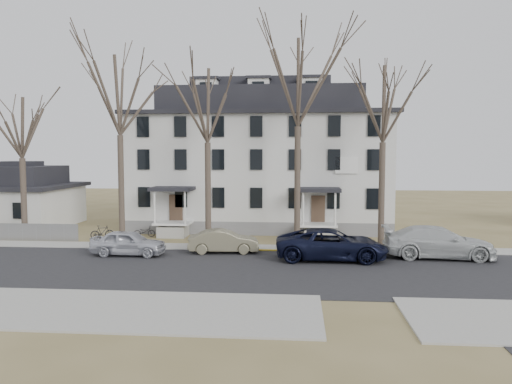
# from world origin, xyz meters

# --- Properties ---
(ground) EXTENTS (120.00, 120.00, 0.00)m
(ground) POSITION_xyz_m (0.00, 0.00, 0.00)
(ground) COLOR olive
(ground) RESTS_ON ground
(main_road) EXTENTS (120.00, 10.00, 0.04)m
(main_road) POSITION_xyz_m (0.00, 2.00, 0.00)
(main_road) COLOR #27272A
(main_road) RESTS_ON ground
(far_sidewalk) EXTENTS (120.00, 2.00, 0.08)m
(far_sidewalk) POSITION_xyz_m (0.00, 8.00, 0.00)
(far_sidewalk) COLOR #A09F97
(far_sidewalk) RESTS_ON ground
(near_sidewalk_left) EXTENTS (20.00, 5.00, 0.08)m
(near_sidewalk_left) POSITION_xyz_m (-8.00, -5.00, 0.00)
(near_sidewalk_left) COLOR #A09F97
(near_sidewalk_left) RESTS_ON ground
(yellow_curb) EXTENTS (14.00, 0.25, 0.06)m
(yellow_curb) POSITION_xyz_m (5.00, 7.10, 0.00)
(yellow_curb) COLOR gold
(yellow_curb) RESTS_ON ground
(boarding_house) EXTENTS (20.80, 12.36, 12.05)m
(boarding_house) POSITION_xyz_m (-2.00, 17.95, 5.38)
(boarding_house) COLOR slate
(boarding_house) RESTS_ON ground
(small_house) EXTENTS (8.70, 8.70, 5.00)m
(small_house) POSITION_xyz_m (-22.00, 16.00, 2.25)
(small_house) COLOR silver
(small_house) RESTS_ON ground
(tree_far_left) EXTENTS (8.40, 8.40, 13.72)m
(tree_far_left) POSITION_xyz_m (-11.00, 9.80, 10.34)
(tree_far_left) COLOR #473B31
(tree_far_left) RESTS_ON ground
(tree_mid_left) EXTENTS (7.80, 7.80, 12.74)m
(tree_mid_left) POSITION_xyz_m (-5.00, 9.80, 9.60)
(tree_mid_left) COLOR #473B31
(tree_mid_left) RESTS_ON ground
(tree_center) EXTENTS (9.00, 9.00, 14.70)m
(tree_center) POSITION_xyz_m (1.00, 9.80, 11.08)
(tree_center) COLOR #473B31
(tree_center) RESTS_ON ground
(tree_mid_right) EXTENTS (7.80, 7.80, 12.74)m
(tree_mid_right) POSITION_xyz_m (6.50, 9.80, 9.60)
(tree_mid_right) COLOR #473B31
(tree_mid_right) RESTS_ON ground
(tree_bungalow) EXTENTS (6.60, 6.60, 10.78)m
(tree_bungalow) POSITION_xyz_m (-18.00, 9.80, 8.12)
(tree_bungalow) COLOR #473B31
(tree_bungalow) RESTS_ON ground
(car_silver) EXTENTS (4.42, 1.86, 1.49)m
(car_silver) POSITION_xyz_m (-8.93, 5.10, 0.75)
(car_silver) COLOR silver
(car_silver) RESTS_ON ground
(car_tan) EXTENTS (4.38, 1.93, 1.40)m
(car_tan) POSITION_xyz_m (-3.43, 6.35, 0.70)
(car_tan) COLOR #767056
(car_tan) RESTS_ON ground
(car_navy) EXTENTS (6.30, 2.93, 1.75)m
(car_navy) POSITION_xyz_m (2.96, 4.90, 0.87)
(car_navy) COLOR black
(car_navy) RESTS_ON ground
(car_white) EXTENTS (6.37, 2.87, 1.81)m
(car_white) POSITION_xyz_m (9.12, 5.90, 0.91)
(car_white) COLOR silver
(car_white) RESTS_ON ground
(bicycle_left) EXTENTS (1.59, 0.84, 0.80)m
(bicycle_left) POSITION_xyz_m (-9.96, 11.42, 0.40)
(bicycle_left) COLOR black
(bicycle_left) RESTS_ON ground
(bicycle_right) EXTENTS (1.64, 1.10, 0.96)m
(bicycle_right) POSITION_xyz_m (-12.66, 10.40, 0.48)
(bicycle_right) COLOR black
(bicycle_right) RESTS_ON ground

